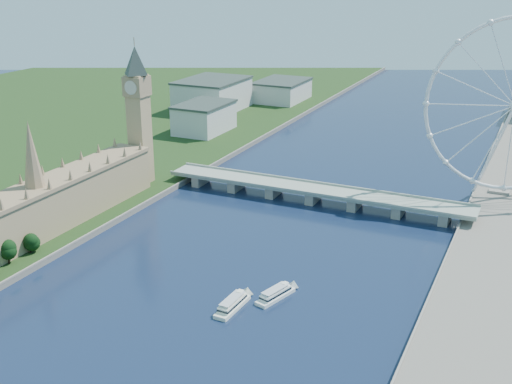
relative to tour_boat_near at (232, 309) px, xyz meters
The scene contains 6 objects.
parliament_range 146.87m from the tour_boat_near, 169.63° to the left, with size 24.00×200.00×70.00m.
big_ben 207.33m from the tour_boat_near, 136.88° to the left, with size 20.02×20.02×110.00m.
westminster_bridge 157.11m from the tour_boat_near, 95.60° to the left, with size 220.00×22.00×9.50m.
city_skyline 417.33m from the tour_boat_near, 86.71° to the left, with size 505.00×280.00×32.00m.
tour_boat_near is the anchor object (origin of this frame).
tour_boat_far 23.44m from the tour_boat_near, 50.61° to the left, with size 6.88×27.09×5.96m, color white, non-canonical shape.
Camera 1 is at (140.54, -98.89, 157.85)m, focal length 45.00 mm.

